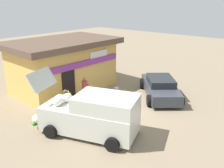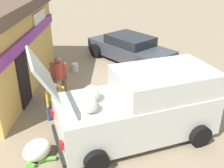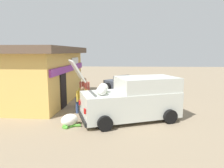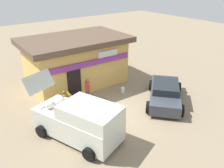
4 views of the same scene
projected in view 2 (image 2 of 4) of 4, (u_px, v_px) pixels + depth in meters
ground_plane at (120, 88)px, 10.38m from camera, size 60.00×60.00×0.00m
delivery_van at (142, 106)px, 7.34m from camera, size 3.28×5.04×2.72m
parked_sedan at (130, 49)px, 12.80m from camera, size 4.38×4.14×1.23m
vendor_standing at (59, 75)px, 9.18m from camera, size 0.36×0.57×1.62m
customer_bending at (54, 97)px, 8.00m from camera, size 0.71×0.65×1.41m
unloaded_banana_pile at (37, 151)px, 6.75m from camera, size 0.95×0.95×0.50m
paint_bucket at (75, 67)px, 11.82m from camera, size 0.29×0.29×0.36m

